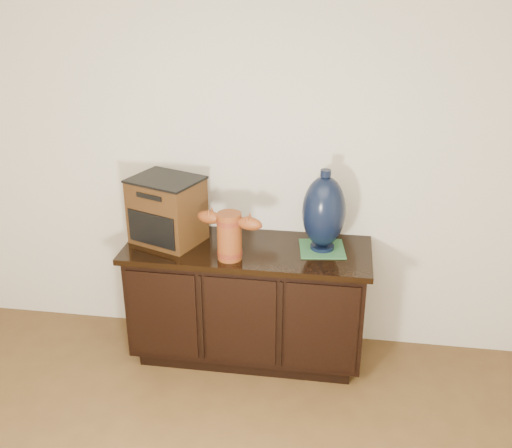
% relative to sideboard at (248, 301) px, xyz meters
% --- Properties ---
extents(sideboard, '(1.46, 0.56, 0.75)m').
position_rel_sideboard_xyz_m(sideboard, '(0.00, 0.00, 0.00)').
color(sideboard, black).
rests_on(sideboard, ground).
extents(terracotta_vessel, '(0.39, 0.17, 0.28)m').
position_rel_sideboard_xyz_m(terracotta_vessel, '(-0.08, -0.15, 0.53)').
color(terracotta_vessel, brown).
rests_on(terracotta_vessel, sideboard).
extents(tv_radio, '(0.48, 0.44, 0.40)m').
position_rel_sideboard_xyz_m(tv_radio, '(-0.49, 0.03, 0.57)').
color(tv_radio, '#3D240F').
rests_on(tv_radio, sideboard).
extents(green_mat, '(0.29, 0.29, 0.01)m').
position_rel_sideboard_xyz_m(green_mat, '(0.44, 0.04, 0.37)').
color(green_mat, '#2D6438').
rests_on(green_mat, sideboard).
extents(lamp_base, '(0.28, 0.28, 0.48)m').
position_rel_sideboard_xyz_m(lamp_base, '(0.44, 0.04, 0.61)').
color(lamp_base, black).
rests_on(lamp_base, green_mat).
extents(spray_can, '(0.05, 0.05, 0.16)m').
position_rel_sideboard_xyz_m(spray_can, '(-0.29, 0.12, 0.45)').
color(spray_can, '#5B0F13').
rests_on(spray_can, sideboard).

